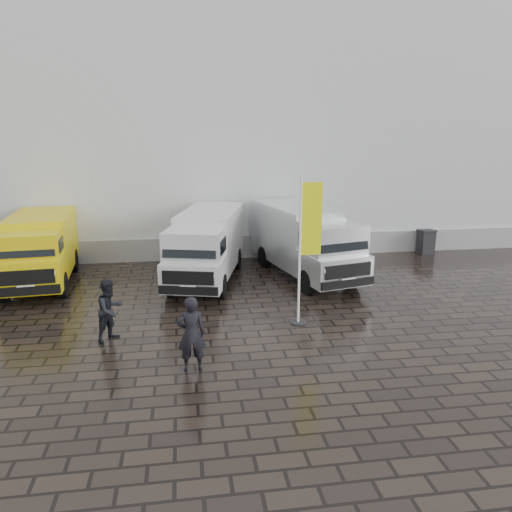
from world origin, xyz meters
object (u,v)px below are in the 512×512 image
Objects in this scene: van_silver at (305,243)px; person_tent at (110,310)px; van_yellow at (40,251)px; wheelie_bin at (426,242)px; van_white at (207,248)px; person_front at (191,334)px; flagpole at (306,245)px.

person_tent is at bearing -156.14° from van_silver.
van_yellow is 16.68m from wheelie_bin.
van_yellow is 4.87× the size of wheelie_bin.
wheelie_bin is at bearing 29.57° from van_white.
person_tent is (-13.28, -7.92, 0.31)m from wheelie_bin.
flagpole is at bearing -147.08° from person_front.
van_white is at bearing -168.67° from wheelie_bin.
van_white reaches higher than van_yellow.
van_silver is 5.03m from flagpole.
person_front is 1.08× the size of person_tent.
van_silver is at bearing -12.62° from person_tent.
van_white is at bearing -99.94° from person_front.
person_tent is (-2.93, -5.15, -0.43)m from van_white.
van_yellow is 0.88× the size of van_silver.
person_tent is at bearing -175.73° from flagpole.
wheelie_bin is at bearing 3.09° from van_yellow.
person_tent is (-5.60, -0.42, -1.55)m from flagpole.
van_yellow is 9.48m from person_front.
flagpole reaches higher than wheelie_bin.
person_front is (-0.76, -7.30, -0.36)m from van_white.
wheelie_bin is at bearing 9.36° from van_silver.
wheelie_bin is at bearing -19.18° from person_tent.
person_front is (-11.11, -10.08, 0.38)m from wheelie_bin.
wheelie_bin is (10.35, 2.77, -0.74)m from van_white.
wheelie_bin is 0.60× the size of person_front.
person_tent is at bearing -152.85° from wheelie_bin.
flagpole reaches higher than van_white.
person_front is at bearing -81.36° from van_white.
flagpole is (8.83, -5.20, 1.16)m from van_yellow.
van_yellow reaches higher than person_front.
van_yellow is at bearing -59.22° from person_front.
van_white is at bearing 10.37° from person_tent.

